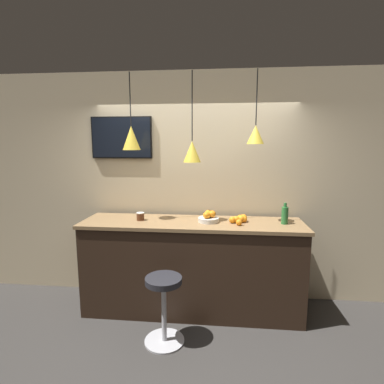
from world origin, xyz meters
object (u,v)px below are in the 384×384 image
Objects in this scene: fruit_bowl at (209,217)px; spread_jar at (140,216)px; juice_bottle at (285,215)px; bar_stool at (164,299)px; mounted_tv at (122,138)px.

fruit_bowl reaches higher than spread_jar.
spread_jar is at bearing 180.00° from juice_bottle.
juice_bottle is (0.86, -0.00, 0.05)m from fruit_bowl.
fruit_bowl is at bearing 0.17° from spread_jar.
bar_stool is 1.01m from spread_jar.
juice_bottle is 2.21m from mounted_tv.
fruit_bowl is at bearing 179.84° from juice_bottle.
juice_bottle is at bearing -10.97° from mounted_tv.
juice_bottle is 0.31× the size of mounted_tv.
spread_jar is 1.06m from mounted_tv.
juice_bottle is at bearing 0.00° from spread_jar.
bar_stool is 0.89× the size of mounted_tv.
fruit_bowl is 0.86m from juice_bottle.
bar_stool is 2.04m from mounted_tv.
fruit_bowl is (0.42, 0.63, 0.69)m from bar_stool.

